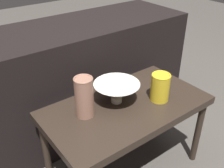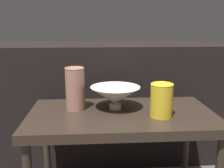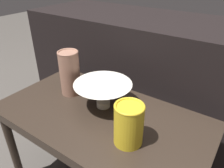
{
  "view_description": "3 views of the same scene",
  "coord_description": "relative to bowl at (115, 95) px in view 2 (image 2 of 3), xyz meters",
  "views": [
    {
      "loc": [
        -0.7,
        -0.81,
        1.21
      ],
      "look_at": [
        -0.04,
        0.07,
        0.55
      ],
      "focal_mm": 42.0,
      "sensor_mm": 36.0,
      "label": 1
    },
    {
      "loc": [
        -0.12,
        -1.11,
        0.84
      ],
      "look_at": [
        -0.04,
        0.06,
        0.57
      ],
      "focal_mm": 42.0,
      "sensor_mm": 36.0,
      "label": 2
    },
    {
      "loc": [
        0.43,
        -0.53,
        0.97
      ],
      "look_at": [
        -0.0,
        0.08,
        0.55
      ],
      "focal_mm": 35.0,
      "sensor_mm": 36.0,
      "label": 3
    }
  ],
  "objects": [
    {
      "name": "couch_backdrop",
      "position": [
        0.02,
        0.49,
        -0.16
      ],
      "size": [
        1.54,
        0.5,
        0.72
      ],
      "color": "black",
      "rests_on": "ground_plane"
    },
    {
      "name": "table",
      "position": [
        0.02,
        -0.05,
        -0.11
      ],
      "size": [
        0.83,
        0.45,
        0.45
      ],
      "color": "#2D231C",
      "rests_on": "ground_plane"
    },
    {
      "name": "vase_colorful_right",
      "position": [
        0.19,
        -0.11,
        0.01
      ],
      "size": [
        0.1,
        0.1,
        0.14
      ],
      "color": "gold",
      "rests_on": "table"
    },
    {
      "name": "vase_textured_left",
      "position": [
        -0.18,
        0.0,
        0.04
      ],
      "size": [
        0.09,
        0.09,
        0.2
      ],
      "color": "#996B56",
      "rests_on": "table"
    },
    {
      "name": "bowl",
      "position": [
        0.0,
        0.0,
        0.0
      ],
      "size": [
        0.23,
        0.23,
        0.11
      ],
      "color": "silver",
      "rests_on": "table"
    }
  ]
}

